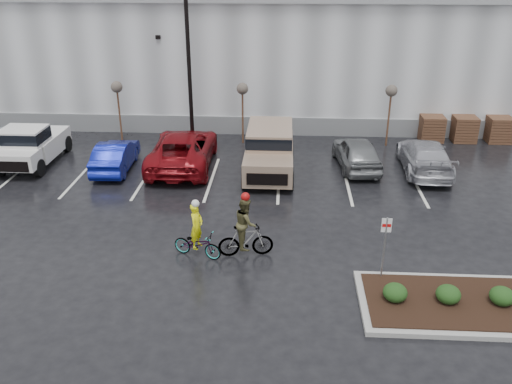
# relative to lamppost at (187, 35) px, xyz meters

# --- Properties ---
(ground) EXTENTS (120.00, 120.00, 0.00)m
(ground) POSITION_rel_lamppost_xyz_m (4.00, -12.00, -5.69)
(ground) COLOR black
(ground) RESTS_ON ground
(warehouse) EXTENTS (60.50, 15.50, 7.20)m
(warehouse) POSITION_rel_lamppost_xyz_m (4.00, 9.99, -2.04)
(warehouse) COLOR #A5A7AA
(warehouse) RESTS_ON ground
(wooded_ridge) EXTENTS (80.00, 25.00, 6.00)m
(wooded_ridge) POSITION_rel_lamppost_xyz_m (4.00, 33.00, -2.69)
(wooded_ridge) COLOR #1F3F1A
(wooded_ridge) RESTS_ON ground
(lamppost) EXTENTS (0.50, 1.00, 9.22)m
(lamppost) POSITION_rel_lamppost_xyz_m (0.00, 0.00, 0.00)
(lamppost) COLOR black
(lamppost) RESTS_ON ground
(sapling_west) EXTENTS (0.60, 0.60, 3.20)m
(sapling_west) POSITION_rel_lamppost_xyz_m (-4.00, 1.00, -2.96)
(sapling_west) COLOR #4B2F1E
(sapling_west) RESTS_ON ground
(sapling_mid) EXTENTS (0.60, 0.60, 3.20)m
(sapling_mid) POSITION_rel_lamppost_xyz_m (2.50, 1.00, -2.96)
(sapling_mid) COLOR #4B2F1E
(sapling_mid) RESTS_ON ground
(sapling_east) EXTENTS (0.60, 0.60, 3.20)m
(sapling_east) POSITION_rel_lamppost_xyz_m (10.00, 1.00, -2.96)
(sapling_east) COLOR #4B2F1E
(sapling_east) RESTS_ON ground
(pallet_stack_a) EXTENTS (1.20, 1.20, 1.35)m
(pallet_stack_a) POSITION_rel_lamppost_xyz_m (12.50, 2.00, -5.01)
(pallet_stack_a) COLOR #4B2F1E
(pallet_stack_a) RESTS_ON ground
(pallet_stack_b) EXTENTS (1.20, 1.20, 1.35)m
(pallet_stack_b) POSITION_rel_lamppost_xyz_m (14.20, 2.00, -5.01)
(pallet_stack_b) COLOR #4B2F1E
(pallet_stack_b) RESTS_ON ground
(pallet_stack_c) EXTENTS (1.20, 1.20, 1.35)m
(pallet_stack_c) POSITION_rel_lamppost_xyz_m (16.00, 2.00, -5.01)
(pallet_stack_c) COLOR #4B2F1E
(pallet_stack_c) RESTS_ON ground
(curb_island) EXTENTS (8.00, 3.00, 0.15)m
(curb_island) POSITION_rel_lamppost_xyz_m (11.00, -13.00, -5.61)
(curb_island) COLOR gray
(curb_island) RESTS_ON ground
(mulch_bed) EXTENTS (7.60, 2.60, 0.04)m
(mulch_bed) POSITION_rel_lamppost_xyz_m (11.00, -13.00, -5.52)
(mulch_bed) COLOR black
(mulch_bed) RESTS_ON curb_island
(shrub_a) EXTENTS (0.70, 0.70, 0.52)m
(shrub_a) POSITION_rel_lamppost_xyz_m (8.00, -13.00, -5.27)
(shrub_a) COLOR #1B3613
(shrub_a) RESTS_ON curb_island
(shrub_b) EXTENTS (0.70, 0.70, 0.52)m
(shrub_b) POSITION_rel_lamppost_xyz_m (9.50, -13.00, -5.27)
(shrub_b) COLOR #1B3613
(shrub_b) RESTS_ON curb_island
(shrub_c) EXTENTS (0.70, 0.70, 0.52)m
(shrub_c) POSITION_rel_lamppost_xyz_m (11.00, -13.00, -5.27)
(shrub_c) COLOR #1B3613
(shrub_c) RESTS_ON curb_island
(fire_lane_sign) EXTENTS (0.30, 0.05, 2.20)m
(fire_lane_sign) POSITION_rel_lamppost_xyz_m (7.80, -11.80, -4.28)
(fire_lane_sign) COLOR gray
(fire_lane_sign) RESTS_ON ground
(pickup_white) EXTENTS (2.10, 5.20, 1.96)m
(pickup_white) POSITION_rel_lamppost_xyz_m (-7.20, -2.33, -4.71)
(pickup_white) COLOR white
(pickup_white) RESTS_ON ground
(car_blue) EXTENTS (1.60, 4.14, 1.34)m
(car_blue) POSITION_rel_lamppost_xyz_m (-3.09, -3.08, -5.01)
(car_blue) COLOR #0C178D
(car_blue) RESTS_ON ground
(car_red) EXTENTS (2.90, 6.06, 1.67)m
(car_red) POSITION_rel_lamppost_xyz_m (-0.04, -2.47, -4.85)
(car_red) COLOR maroon
(car_red) RESTS_ON ground
(suv_tan) EXTENTS (2.20, 5.10, 2.06)m
(suv_tan) POSITION_rel_lamppost_xyz_m (4.04, -3.17, -4.66)
(suv_tan) COLOR gray
(suv_tan) RESTS_ON ground
(car_grey) EXTENTS (2.17, 4.44, 1.46)m
(car_grey) POSITION_rel_lamppost_xyz_m (8.08, -2.18, -4.96)
(car_grey) COLOR slate
(car_grey) RESTS_ON ground
(car_far_silver) EXTENTS (2.21, 5.07, 1.45)m
(car_far_silver) POSITION_rel_lamppost_xyz_m (11.15, -2.45, -4.96)
(car_far_silver) COLOR #B7B8C0
(car_far_silver) RESTS_ON ground
(cyclist_hivis) EXTENTS (1.81, 1.10, 2.07)m
(cyclist_hivis) POSITION_rel_lamppost_xyz_m (1.92, -10.64, -5.03)
(cyclist_hivis) COLOR #3F3F44
(cyclist_hivis) RESTS_ON ground
(cyclist_olive) EXTENTS (1.84, 0.91, 2.31)m
(cyclist_olive) POSITION_rel_lamppost_xyz_m (3.52, -10.50, -4.84)
(cyclist_olive) COLOR #3F3F44
(cyclist_olive) RESTS_ON ground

